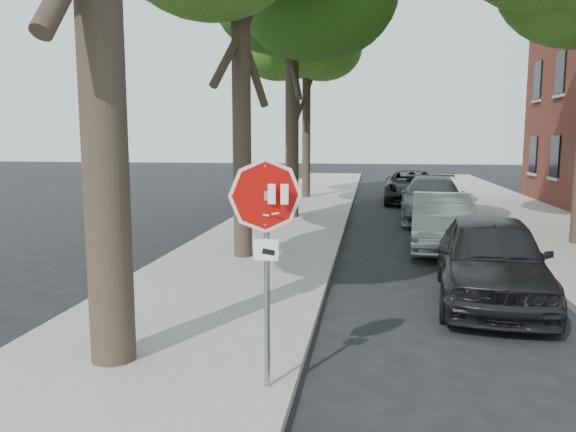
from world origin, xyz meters
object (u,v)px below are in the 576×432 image
Objects in this scene: car_b at (442,222)px; car_c at (432,199)px; car_d at (412,187)px; tree_far at (307,47)px; car_a at (491,259)px; stop_sign at (266,229)px.

car_c reaches higher than car_b.
car_d reaches higher than car_b.
car_c reaches higher than car_d.
tree_far is 10.70m from car_c.
tree_far reaches higher than car_d.
tree_far is 1.74× the size of car_d.
car_a reaches higher than car_c.
tree_far is at bearing 95.46° from stop_sign.
stop_sign is 0.48× the size of car_c.
car_d is (-0.05, 10.91, 0.01)m from car_b.
car_a reaches higher than car_b.
car_c is (5.32, -6.70, -6.43)m from tree_far.
car_c is (0.00, 10.06, -0.00)m from car_a.
tree_far reaches higher than car_b.
tree_far reaches higher than car_a.
stop_sign is at bearing -96.92° from car_d.
car_b is (5.04, -11.92, -6.48)m from tree_far.
tree_far is 14.47m from car_b.
stop_sign is at bearing -84.54° from tree_far.
car_a is at bearing -72.38° from tree_far.
stop_sign is 0.28× the size of tree_far.
car_a is (5.32, -16.75, -6.43)m from tree_far.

